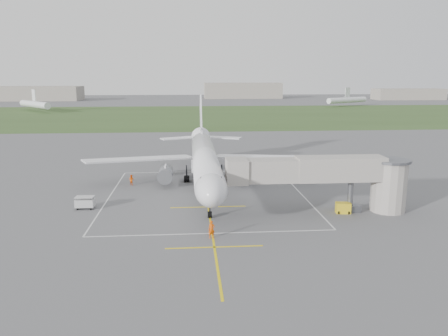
{
  "coord_description": "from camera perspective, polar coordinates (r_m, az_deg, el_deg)",
  "views": [
    {
      "loc": [
        -2.35,
        -65.72,
        17.05
      ],
      "look_at": [
        2.59,
        -4.0,
        4.0
      ],
      "focal_mm": 35.0,
      "sensor_mm": 36.0,
      "label": 1
    }
  ],
  "objects": [
    {
      "name": "apron_markings",
      "position": [
        62.32,
        -2.25,
        -3.98
      ],
      "size": [
        28.2,
        60.0,
        0.01
      ],
      "color": "yellow",
      "rests_on": "ground"
    },
    {
      "name": "jet_bridge",
      "position": [
        56.61,
        14.16,
        -1.02
      ],
      "size": [
        23.4,
        5.0,
        7.2
      ],
      "color": "#A79F97",
      "rests_on": "ground"
    },
    {
      "name": "grass_strip",
      "position": [
        196.47,
        -3.91,
        6.9
      ],
      "size": [
        700.0,
        120.0,
        0.02
      ],
      "primitive_type": "cube",
      "color": "#354F22",
      "rests_on": "ground"
    },
    {
      "name": "gpu_unit",
      "position": [
        57.62,
        15.29,
        -5.05
      ],
      "size": [
        1.95,
        1.5,
        1.35
      ],
      "rotation": [
        0.0,
        0.0,
        -0.14
      ],
      "color": "yellow",
      "rests_on": "ground"
    },
    {
      "name": "distant_hangars",
      "position": [
        331.41,
        -7.07,
        9.76
      ],
      "size": [
        345.0,
        49.0,
        12.0
      ],
      "color": "gray",
      "rests_on": "ground"
    },
    {
      "name": "ground",
      "position": [
        67.93,
        -2.45,
        -2.64
      ],
      "size": [
        700.0,
        700.0,
        0.0
      ],
      "primitive_type": "plane",
      "color": "#58585A",
      "rests_on": "ground"
    },
    {
      "name": "ramp_worker_nose",
      "position": [
        47.19,
        -1.63,
        -8.03
      ],
      "size": [
        0.77,
        0.57,
        1.94
      ],
      "primitive_type": "imported",
      "rotation": [
        0.0,
        0.0,
        0.15
      ],
      "color": "#E04F07",
      "rests_on": "ground"
    },
    {
      "name": "distant_aircraft",
      "position": [
        235.91,
        -2.66,
        8.62
      ],
      "size": [
        192.62,
        49.32,
        8.85
      ],
      "color": "white",
      "rests_on": "ground"
    },
    {
      "name": "airliner",
      "position": [
        67.7,
        -2.51,
        1.12
      ],
      "size": [
        38.93,
        46.75,
        13.52
      ],
      "color": "white",
      "rests_on": "ground"
    },
    {
      "name": "ramp_worker_wing",
      "position": [
        71.2,
        -11.99,
        -1.52
      ],
      "size": [
        1.04,
        1.01,
        1.69
      ],
      "primitive_type": "imported",
      "rotation": [
        0.0,
        0.0,
        2.48
      ],
      "color": "#F45907",
      "rests_on": "ground"
    },
    {
      "name": "baggage_cart",
      "position": [
        60.14,
        -17.71,
        -4.31
      ],
      "size": [
        2.42,
        1.51,
        1.65
      ],
      "rotation": [
        0.0,
        0.0,
        -0.04
      ],
      "color": "#BABABA",
      "rests_on": "ground"
    }
  ]
}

